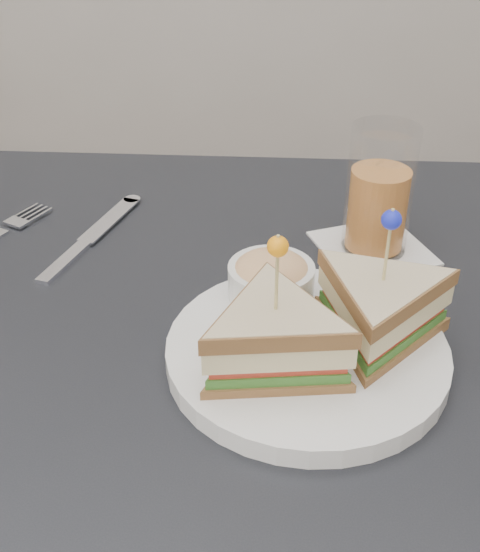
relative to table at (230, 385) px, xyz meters
name	(u,v)px	position (x,y,z in m)	size (l,w,h in m)	color
table	(230,385)	(0.00, 0.00, 0.00)	(0.80, 0.80, 0.75)	black
plate_meal	(317,325)	(0.08, -0.05, 0.12)	(0.32, 0.32, 0.15)	white
cutlery_knife	(89,239)	(-0.17, 0.15, 0.08)	(0.08, 0.21, 0.01)	white
drink_set	(379,198)	(0.15, 0.15, 0.14)	(0.15, 0.15, 0.14)	white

